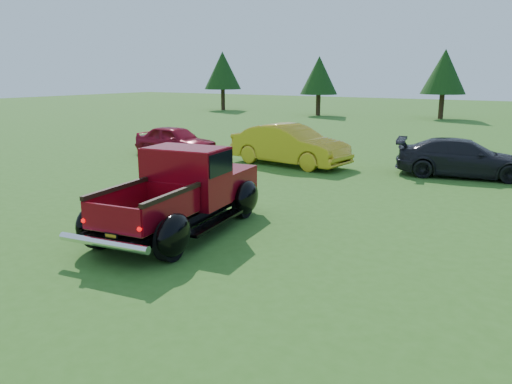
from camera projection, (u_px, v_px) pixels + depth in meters
ground at (249, 246)px, 9.74m from camera, size 120.00×120.00×0.00m
tree_far_west at (223, 71)px, 45.00m from camera, size 3.33×3.33×5.20m
tree_west at (319, 75)px, 39.14m from camera, size 2.94×2.94×4.60m
tree_mid_left at (444, 72)px, 36.11m from camera, size 3.20×3.20×5.00m
pickup_truck at (187, 189)px, 10.78m from camera, size 2.75×4.94×1.76m
show_car_red at (176, 141)px, 20.35m from camera, size 3.57×1.46×1.21m
show_car_yellow at (290, 145)px, 18.17m from camera, size 4.61×2.07×1.47m
show_car_grey at (463, 158)px, 16.15m from camera, size 4.46×2.52×1.22m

